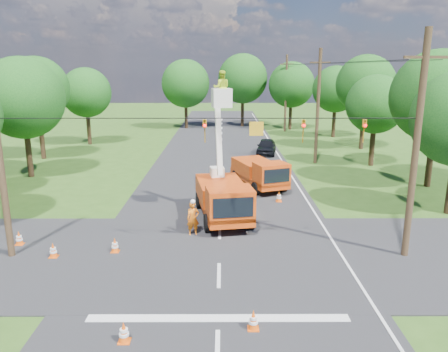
{
  "coord_description": "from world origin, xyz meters",
  "views": [
    {
      "loc": [
        0.17,
        -16.51,
        8.4
      ],
      "look_at": [
        0.23,
        6.7,
        2.6
      ],
      "focal_mm": 35.0,
      "sensor_mm": 36.0,
      "label": 1
    }
  ],
  "objects_px": {
    "tree_left_e": "(37,89)",
    "tree_far_b": "(243,79)",
    "pole_right_mid": "(318,106)",
    "pole_left": "(0,160)",
    "bucket_truck": "(223,189)",
    "traffic_cone_3": "(279,197)",
    "traffic_cone_0": "(124,332)",
    "ground_worker": "(193,219)",
    "traffic_cone_6": "(19,238)",
    "traffic_cone_2": "(251,211)",
    "tree_left_f": "(86,93)",
    "tree_right_d": "(366,84)",
    "traffic_cone_7": "(261,176)",
    "traffic_cone_5": "(53,250)",
    "tree_left_d": "(23,98)",
    "pole_right_near": "(416,146)",
    "tree_far_c": "(291,85)",
    "traffic_cone_4": "(115,245)",
    "tree_right_b": "(437,96)",
    "distant_car": "(266,146)",
    "traffic_cone_1": "(253,320)",
    "tree_far_a": "(185,84)",
    "second_truck": "(260,172)",
    "tree_right_c": "(376,104)",
    "tree_right_e": "(336,89)",
    "pole_right_far": "(286,93)"
  },
  "relations": [
    {
      "from": "traffic_cone_1",
      "to": "tree_far_b",
      "type": "relative_size",
      "value": 0.07
    },
    {
      "from": "tree_right_c",
      "to": "traffic_cone_4",
      "type": "bearing_deg",
      "value": -134.14
    },
    {
      "from": "traffic_cone_7",
      "to": "pole_right_near",
      "type": "xyz_separation_m",
      "value": [
        5.45,
        -13.76,
        4.75
      ]
    },
    {
      "from": "tree_right_e",
      "to": "tree_left_d",
      "type": "bearing_deg",
      "value": -145.22
    },
    {
      "from": "traffic_cone_2",
      "to": "pole_right_near",
      "type": "height_order",
      "value": "pole_right_near"
    },
    {
      "from": "distant_car",
      "to": "traffic_cone_1",
      "type": "relative_size",
      "value": 6.23
    },
    {
      "from": "ground_worker",
      "to": "traffic_cone_6",
      "type": "distance_m",
      "value": 8.47
    },
    {
      "from": "traffic_cone_2",
      "to": "traffic_cone_7",
      "type": "xyz_separation_m",
      "value": [
        1.24,
        8.44,
        0.0
      ]
    },
    {
      "from": "traffic_cone_6",
      "to": "traffic_cone_0",
      "type": "bearing_deg",
      "value": -48.8
    },
    {
      "from": "traffic_cone_2",
      "to": "second_truck",
      "type": "bearing_deg",
      "value": 81.12
    },
    {
      "from": "traffic_cone_1",
      "to": "pole_right_near",
      "type": "bearing_deg",
      "value": 38.36
    },
    {
      "from": "traffic_cone_2",
      "to": "tree_right_d",
      "type": "distance_m",
      "value": 26.06
    },
    {
      "from": "tree_right_b",
      "to": "tree_far_c",
      "type": "bearing_deg",
      "value": 100.39
    },
    {
      "from": "traffic_cone_0",
      "to": "traffic_cone_7",
      "type": "height_order",
      "value": "same"
    },
    {
      "from": "tree_left_e",
      "to": "traffic_cone_0",
      "type": "bearing_deg",
      "value": -64.03
    },
    {
      "from": "second_truck",
      "to": "pole_left",
      "type": "distance_m",
      "value": 17.27
    },
    {
      "from": "traffic_cone_4",
      "to": "tree_right_b",
      "type": "xyz_separation_m",
      "value": [
        19.86,
        11.61,
        6.08
      ]
    },
    {
      "from": "pole_left",
      "to": "traffic_cone_7",
      "type": "bearing_deg",
      "value": 47.63
    },
    {
      "from": "traffic_cone_4",
      "to": "pole_right_near",
      "type": "distance_m",
      "value": 14.18
    },
    {
      "from": "tree_right_e",
      "to": "tree_far_a",
      "type": "bearing_deg",
      "value": 156.95
    },
    {
      "from": "traffic_cone_0",
      "to": "pole_left",
      "type": "relative_size",
      "value": 0.08
    },
    {
      "from": "traffic_cone_2",
      "to": "tree_left_f",
      "type": "bearing_deg",
      "value": 123.93
    },
    {
      "from": "pole_right_mid",
      "to": "tree_far_c",
      "type": "relative_size",
      "value": 1.09
    },
    {
      "from": "traffic_cone_0",
      "to": "traffic_cone_3",
      "type": "height_order",
      "value": "same"
    },
    {
      "from": "traffic_cone_6",
      "to": "pole_left",
      "type": "height_order",
      "value": "pole_left"
    },
    {
      "from": "traffic_cone_3",
      "to": "tree_far_b",
      "type": "bearing_deg",
      "value": 91.18
    },
    {
      "from": "tree_far_b",
      "to": "tree_right_e",
      "type": "bearing_deg",
      "value": -42.8
    },
    {
      "from": "tree_left_e",
      "to": "tree_far_b",
      "type": "distance_m",
      "value": 30.35
    },
    {
      "from": "pole_right_far",
      "to": "tree_left_f",
      "type": "relative_size",
      "value": 1.19
    },
    {
      "from": "traffic_cone_6",
      "to": "traffic_cone_7",
      "type": "bearing_deg",
      "value": 44.39
    },
    {
      "from": "distant_car",
      "to": "tree_far_b",
      "type": "bearing_deg",
      "value": 103.19
    },
    {
      "from": "tree_far_c",
      "to": "tree_left_e",
      "type": "bearing_deg",
      "value": -142.75
    },
    {
      "from": "tree_far_a",
      "to": "traffic_cone_1",
      "type": "bearing_deg",
      "value": -82.8
    },
    {
      "from": "bucket_truck",
      "to": "traffic_cone_3",
      "type": "relative_size",
      "value": 11.61
    },
    {
      "from": "traffic_cone_6",
      "to": "tree_far_b",
      "type": "bearing_deg",
      "value": 73.79
    },
    {
      "from": "traffic_cone_1",
      "to": "tree_right_e",
      "type": "bearing_deg",
      "value": 72.8
    },
    {
      "from": "traffic_cone_0",
      "to": "pole_right_near",
      "type": "bearing_deg",
      "value": 29.57
    },
    {
      "from": "tree_left_e",
      "to": "tree_right_d",
      "type": "xyz_separation_m",
      "value": [
        31.6,
        5.0,
        0.19
      ]
    },
    {
      "from": "traffic_cone_1",
      "to": "traffic_cone_2",
      "type": "xyz_separation_m",
      "value": [
        0.65,
        11.12,
        0.0
      ]
    },
    {
      "from": "second_truck",
      "to": "pole_right_mid",
      "type": "distance_m",
      "value": 10.87
    },
    {
      "from": "pole_right_mid",
      "to": "pole_left",
      "type": "bearing_deg",
      "value": -131.99
    },
    {
      "from": "traffic_cone_0",
      "to": "tree_right_d",
      "type": "relative_size",
      "value": 0.07
    },
    {
      "from": "pole_right_near",
      "to": "tree_far_b",
      "type": "bearing_deg",
      "value": 96.97
    },
    {
      "from": "traffic_cone_2",
      "to": "traffic_cone_5",
      "type": "distance_m",
      "value": 10.82
    },
    {
      "from": "pole_left",
      "to": "tree_far_c",
      "type": "relative_size",
      "value": 0.98
    },
    {
      "from": "tree_left_e",
      "to": "tree_right_e",
      "type": "height_order",
      "value": "tree_left_e"
    },
    {
      "from": "traffic_cone_1",
      "to": "traffic_cone_5",
      "type": "xyz_separation_m",
      "value": [
        -8.68,
        5.62,
        0.0
      ]
    },
    {
      "from": "ground_worker",
      "to": "tree_right_d",
      "type": "xyz_separation_m",
      "value": [
        16.16,
        24.43,
        5.79
      ]
    },
    {
      "from": "traffic_cone_5",
      "to": "tree_left_d",
      "type": "distance_m",
      "value": 17.89
    },
    {
      "from": "bucket_truck",
      "to": "pole_right_mid",
      "type": "bearing_deg",
      "value": 51.62
    }
  ]
}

